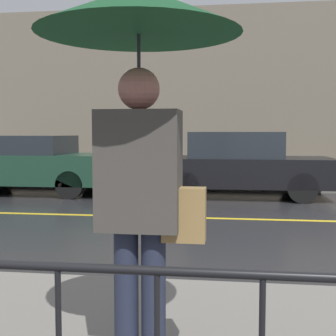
% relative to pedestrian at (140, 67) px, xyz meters
% --- Properties ---
extents(ground_plane, '(80.00, 80.00, 0.00)m').
position_rel_pedestrian_xyz_m(ground_plane, '(1.78, 5.55, -1.85)').
color(ground_plane, '#262628').
extents(sidewalk_far, '(28.00, 1.81, 0.10)m').
position_rel_pedestrian_xyz_m(sidewalk_far, '(1.78, 10.26, -1.79)').
color(sidewalk_far, slate).
rests_on(sidewalk_far, ground_plane).
extents(lane_marking, '(25.20, 0.12, 0.01)m').
position_rel_pedestrian_xyz_m(lane_marking, '(1.78, 5.55, -1.84)').
color(lane_marking, gold).
rests_on(lane_marking, ground_plane).
extents(building_storefront, '(28.00, 0.30, 5.14)m').
position_rel_pedestrian_xyz_m(building_storefront, '(1.78, 11.31, 0.72)').
color(building_storefront, '#706656').
rests_on(building_storefront, ground_plane).
extents(pedestrian, '(1.13, 1.13, 2.17)m').
position_rel_pedestrian_xyz_m(pedestrian, '(0.00, 0.00, 0.00)').
color(pedestrian, '#23283D').
rests_on(pedestrian, sidewalk_near).
extents(car_dark_green, '(4.16, 1.93, 1.42)m').
position_rel_pedestrian_xyz_m(car_dark_green, '(-4.46, 8.40, -1.11)').
color(car_dark_green, '#193828').
rests_on(car_dark_green, ground_plane).
extents(car_black, '(4.03, 1.81, 1.51)m').
position_rel_pedestrian_xyz_m(car_black, '(0.69, 8.40, -1.09)').
color(car_black, black).
rests_on(car_black, ground_plane).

